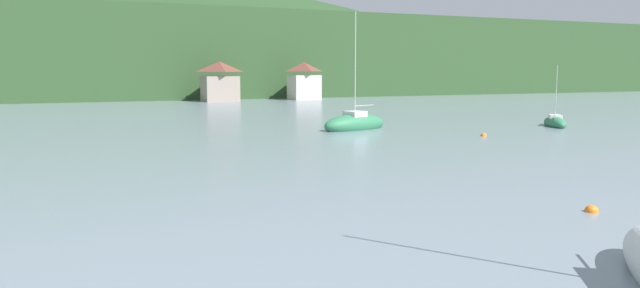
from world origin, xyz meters
The scene contains 7 objects.
wooded_hillside centered at (-11.44, 171.39, 7.06)m, with size 352.00×69.23×47.44m.
shore_building_central centered at (15.87, 125.41, 3.38)m, with size 6.11×5.36×6.92m.
shore_building_eastcentral centered at (31.74, 125.20, 3.33)m, with size 5.31×4.92×6.85m.
sailboat_far_6 centered at (13.64, 70.12, 0.50)m, with size 7.56×4.40×11.10m.
sailboat_far_7 centered at (32.71, 65.07, 0.33)m, with size 4.20×5.48×6.23m.
mooring_buoy_near centered at (6.79, 37.57, 0.00)m, with size 0.52×0.52×0.52m, color orange.
mooring_buoy_mid centered at (20.65, 60.77, 0.00)m, with size 0.52×0.52×0.52m, color orange.
Camera 1 is at (-11.84, 21.28, 5.31)m, focal length 34.07 mm.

